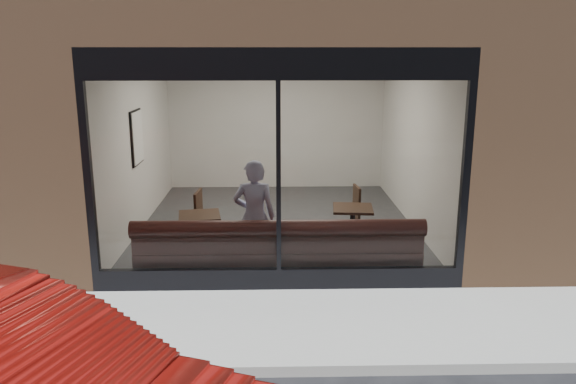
{
  "coord_description": "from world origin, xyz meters",
  "views": [
    {
      "loc": [
        -0.05,
        -5.06,
        3.14
      ],
      "look_at": [
        0.13,
        2.4,
        1.28
      ],
      "focal_mm": 35.0,
      "sensor_mm": 36.0,
      "label": 1
    }
  ],
  "objects_px": {
    "cafe_table_right": "(353,209)",
    "cafe_chair_right": "(345,227)",
    "person": "(254,217)",
    "cafe_chair_left": "(188,232)",
    "banquette": "(279,263)",
    "cafe_table_left": "(199,216)"
  },
  "relations": [
    {
      "from": "cafe_table_right",
      "to": "cafe_chair_right",
      "type": "bearing_deg",
      "value": 93.11
    },
    {
      "from": "banquette",
      "to": "cafe_chair_right",
      "type": "distance_m",
      "value": 1.99
    },
    {
      "from": "cafe_chair_left",
      "to": "cafe_chair_right",
      "type": "relative_size",
      "value": 1.12
    },
    {
      "from": "cafe_chair_right",
      "to": "banquette",
      "type": "bearing_deg",
      "value": 49.39
    },
    {
      "from": "cafe_table_right",
      "to": "cafe_chair_right",
      "type": "distance_m",
      "value": 0.8
    },
    {
      "from": "person",
      "to": "cafe_table_right",
      "type": "xyz_separation_m",
      "value": [
        1.53,
        0.73,
        -0.09
      ]
    },
    {
      "from": "person",
      "to": "cafe_chair_left",
      "type": "bearing_deg",
      "value": -42.9
    },
    {
      "from": "person",
      "to": "cafe_table_left",
      "type": "relative_size",
      "value": 2.72
    },
    {
      "from": "person",
      "to": "cafe_chair_right",
      "type": "xyz_separation_m",
      "value": [
        1.5,
        1.35,
        -0.59
      ]
    },
    {
      "from": "cafe_table_left",
      "to": "cafe_chair_right",
      "type": "distance_m",
      "value": 2.58
    },
    {
      "from": "cafe_chair_right",
      "to": "cafe_table_left",
      "type": "bearing_deg",
      "value": 17.01
    },
    {
      "from": "banquette",
      "to": "person",
      "type": "xyz_separation_m",
      "value": [
        -0.34,
        0.27,
        0.61
      ]
    },
    {
      "from": "banquette",
      "to": "person",
      "type": "distance_m",
      "value": 0.75
    },
    {
      "from": "cafe_chair_right",
      "to": "cafe_table_right",
      "type": "bearing_deg",
      "value": 87.83
    },
    {
      "from": "banquette",
      "to": "person",
      "type": "height_order",
      "value": "person"
    },
    {
      "from": "person",
      "to": "cafe_chair_left",
      "type": "height_order",
      "value": "person"
    },
    {
      "from": "banquette",
      "to": "cafe_table_left",
      "type": "distance_m",
      "value": 1.46
    },
    {
      "from": "banquette",
      "to": "cafe_chair_right",
      "type": "bearing_deg",
      "value": 54.67
    },
    {
      "from": "cafe_table_left",
      "to": "cafe_chair_left",
      "type": "distance_m",
      "value": 0.93
    },
    {
      "from": "cafe_table_right",
      "to": "banquette",
      "type": "bearing_deg",
      "value": -139.81
    },
    {
      "from": "cafe_table_left",
      "to": "cafe_chair_right",
      "type": "height_order",
      "value": "cafe_table_left"
    },
    {
      "from": "cafe_table_right",
      "to": "cafe_table_left",
      "type": "bearing_deg",
      "value": -171.91
    }
  ]
}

